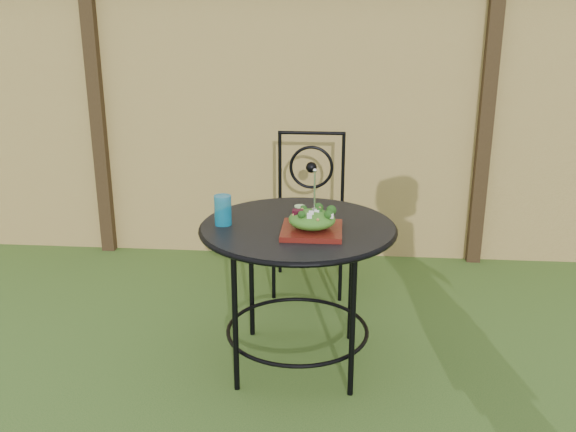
# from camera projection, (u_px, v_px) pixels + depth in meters

# --- Properties ---
(fence) EXTENTS (8.00, 0.12, 1.90)m
(fence) POSITION_uv_depth(u_px,v_px,m) (288.00, 122.00, 4.33)
(fence) COLOR #D5B869
(fence) RESTS_ON ground
(patio_table) EXTENTS (0.92, 0.92, 0.72)m
(patio_table) POSITION_uv_depth(u_px,v_px,m) (298.00, 253.00, 3.02)
(patio_table) COLOR black
(patio_table) RESTS_ON ground
(patio_chair) EXTENTS (0.46, 0.46, 0.95)m
(patio_chair) POSITION_uv_depth(u_px,v_px,m) (310.00, 207.00, 3.98)
(patio_chair) COLOR black
(patio_chair) RESTS_ON ground
(salad_plate) EXTENTS (0.27, 0.27, 0.02)m
(salad_plate) POSITION_uv_depth(u_px,v_px,m) (312.00, 230.00, 2.87)
(salad_plate) COLOR #4F0B0E
(salad_plate) RESTS_ON patio_table
(salad) EXTENTS (0.21, 0.21, 0.08)m
(salad) POSITION_uv_depth(u_px,v_px,m) (312.00, 219.00, 2.86)
(salad) COLOR #235614
(salad) RESTS_ON salad_plate
(fork) EXTENTS (0.01, 0.01, 0.18)m
(fork) POSITION_uv_depth(u_px,v_px,m) (315.00, 191.00, 2.81)
(fork) COLOR silver
(fork) RESTS_ON salad
(drinking_glass) EXTENTS (0.08, 0.08, 0.14)m
(drinking_glass) POSITION_uv_depth(u_px,v_px,m) (223.00, 210.00, 2.97)
(drinking_glass) COLOR #0D749A
(drinking_glass) RESTS_ON patio_table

